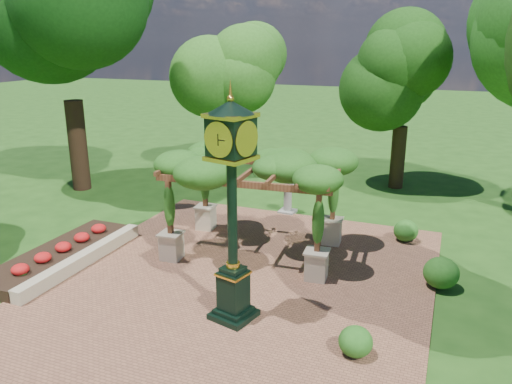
% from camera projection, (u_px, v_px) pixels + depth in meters
% --- Properties ---
extents(ground, '(120.00, 120.00, 0.00)m').
position_uv_depth(ground, '(219.00, 303.00, 12.45)').
color(ground, '#1E4714').
rests_on(ground, ground).
extents(brick_plaza, '(10.00, 12.00, 0.04)m').
position_uv_depth(brick_plaza, '(235.00, 285.00, 13.33)').
color(brick_plaza, brown).
rests_on(brick_plaza, ground).
extents(border_wall, '(0.35, 5.00, 0.40)m').
position_uv_depth(border_wall, '(83.00, 259.00, 14.46)').
color(border_wall, '#C6B793').
rests_on(border_wall, ground).
extents(flower_bed, '(1.50, 5.00, 0.36)m').
position_uv_depth(flower_bed, '(59.00, 255.00, 14.78)').
color(flower_bed, red).
rests_on(flower_bed, ground).
extents(pedestal_clock, '(1.24, 1.24, 5.18)m').
position_uv_depth(pedestal_clock, '(232.00, 194.00, 10.86)').
color(pedestal_clock, black).
rests_on(pedestal_clock, brick_plaza).
extents(pergola, '(5.27, 3.54, 3.18)m').
position_uv_depth(pergola, '(255.00, 170.00, 14.72)').
color(pergola, beige).
rests_on(pergola, brick_plaza).
extents(sundial, '(0.62, 0.62, 1.09)m').
position_uv_depth(sundial, '(288.00, 201.00, 18.80)').
color(sundial, gray).
rests_on(sundial, ground).
extents(shrub_front, '(0.91, 0.91, 0.64)m').
position_uv_depth(shrub_front, '(356.00, 342.00, 10.26)').
color(shrub_front, '#235C1A').
rests_on(shrub_front, brick_plaza).
extents(shrub_mid, '(1.04, 1.04, 0.83)m').
position_uv_depth(shrub_mid, '(441.00, 273.00, 13.06)').
color(shrub_mid, '#235818').
rests_on(shrub_mid, brick_plaza).
extents(shrub_back, '(1.00, 1.00, 0.70)m').
position_uv_depth(shrub_back, '(406.00, 231.00, 16.11)').
color(shrub_back, '#265F1B').
rests_on(shrub_back, brick_plaza).
extents(tree_west_near, '(5.30, 5.30, 9.98)m').
position_uv_depth(tree_west_near, '(65.00, 25.00, 20.02)').
color(tree_west_near, '#342014').
rests_on(tree_west_near, ground).
extents(tree_west_far, '(4.02, 4.02, 8.14)m').
position_uv_depth(tree_west_far, '(226.00, 55.00, 23.97)').
color(tree_west_far, black).
rests_on(tree_west_far, ground).
extents(tree_north, '(3.54, 3.54, 7.05)m').
position_uv_depth(tree_north, '(405.00, 76.00, 20.82)').
color(tree_north, '#322414').
rests_on(tree_north, ground).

